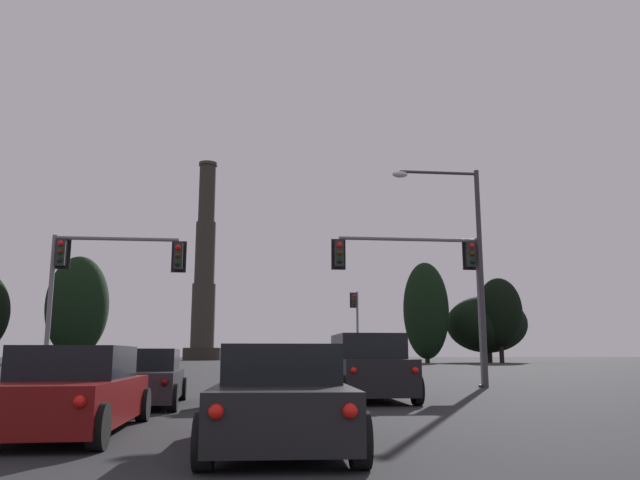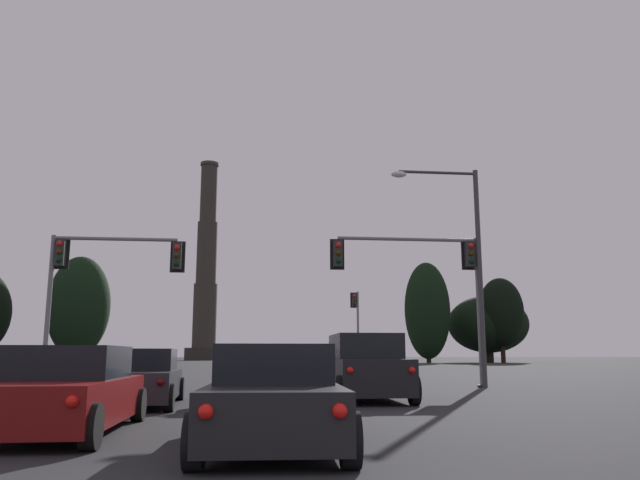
{
  "view_description": "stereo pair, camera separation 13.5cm",
  "coord_description": "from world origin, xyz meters",
  "px_view_note": "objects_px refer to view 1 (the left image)",
  "views": [
    {
      "loc": [
        -0.44,
        -2.86,
        1.28
      ],
      "look_at": [
        3.97,
        36.56,
        8.58
      ],
      "focal_mm": 35.0,
      "sensor_mm": 36.0,
      "label": 1
    },
    {
      "loc": [
        -0.3,
        -2.87,
        1.28
      ],
      "look_at": [
        3.97,
        36.56,
        8.58
      ],
      "focal_mm": 35.0,
      "sensor_mm": 36.0,
      "label": 2
    }
  ],
  "objects_px": {
    "hatchback_center_lane_front": "(266,378)",
    "sedan_left_lane_front": "(143,379)",
    "smokestack": "(204,280)",
    "suv_right_lane_front": "(368,368)",
    "traffic_light_overhead_left": "(97,271)",
    "traffic_light_overhead_right": "(430,271)",
    "traffic_light_far_right": "(356,319)",
    "street_lamp": "(466,250)",
    "sedan_left_lane_second": "(72,392)",
    "sedan_center_lane_second": "(281,398)"
  },
  "relations": [
    {
      "from": "sedan_left_lane_front",
      "to": "traffic_light_overhead_right",
      "type": "height_order",
      "value": "traffic_light_overhead_right"
    },
    {
      "from": "hatchback_center_lane_front",
      "to": "sedan_left_lane_second",
      "type": "height_order",
      "value": "hatchback_center_lane_front"
    },
    {
      "from": "sedan_left_lane_front",
      "to": "traffic_light_overhead_right",
      "type": "relative_size",
      "value": 0.77
    },
    {
      "from": "traffic_light_overhead_right",
      "to": "smokestack",
      "type": "bearing_deg",
      "value": 98.58
    },
    {
      "from": "sedan_left_lane_front",
      "to": "traffic_light_overhead_left",
      "type": "distance_m",
      "value": 9.34
    },
    {
      "from": "sedan_left_lane_second",
      "to": "traffic_light_overhead_right",
      "type": "height_order",
      "value": "traffic_light_overhead_right"
    },
    {
      "from": "suv_right_lane_front",
      "to": "street_lamp",
      "type": "height_order",
      "value": "street_lamp"
    },
    {
      "from": "suv_right_lane_front",
      "to": "smokestack",
      "type": "distance_m",
      "value": 124.51
    },
    {
      "from": "hatchback_center_lane_front",
      "to": "traffic_light_far_right",
      "type": "xyz_separation_m",
      "value": [
        8.08,
        32.92,
        3.47
      ]
    },
    {
      "from": "hatchback_center_lane_front",
      "to": "sedan_left_lane_front",
      "type": "distance_m",
      "value": 3.21
    },
    {
      "from": "sedan_center_lane_second",
      "to": "street_lamp",
      "type": "relative_size",
      "value": 0.54
    },
    {
      "from": "smokestack",
      "to": "traffic_light_overhead_left",
      "type": "bearing_deg",
      "value": -87.8
    },
    {
      "from": "suv_right_lane_front",
      "to": "sedan_center_lane_second",
      "type": "bearing_deg",
      "value": -107.62
    },
    {
      "from": "suv_right_lane_front",
      "to": "traffic_light_overhead_left",
      "type": "bearing_deg",
      "value": 145.5
    },
    {
      "from": "hatchback_center_lane_front",
      "to": "street_lamp",
      "type": "relative_size",
      "value": 0.47
    },
    {
      "from": "hatchback_center_lane_front",
      "to": "sedan_left_lane_front",
      "type": "xyz_separation_m",
      "value": [
        -3.15,
        -0.64,
        0.0
      ]
    },
    {
      "from": "smokestack",
      "to": "sedan_left_lane_front",
      "type": "bearing_deg",
      "value": -86.46
    },
    {
      "from": "sedan_left_lane_second",
      "to": "street_lamp",
      "type": "height_order",
      "value": "street_lamp"
    },
    {
      "from": "street_lamp",
      "to": "sedan_left_lane_front",
      "type": "bearing_deg",
      "value": -146.69
    },
    {
      "from": "sedan_center_lane_second",
      "to": "sedan_left_lane_front",
      "type": "relative_size",
      "value": 1.0
    },
    {
      "from": "sedan_left_lane_front",
      "to": "traffic_light_overhead_right",
      "type": "xyz_separation_m",
      "value": [
        9.88,
        7.67,
        3.95
      ]
    },
    {
      "from": "sedan_center_lane_second",
      "to": "sedan_left_lane_second",
      "type": "xyz_separation_m",
      "value": [
        -3.38,
        1.69,
        0.0
      ]
    },
    {
      "from": "suv_right_lane_front",
      "to": "traffic_light_overhead_left",
      "type": "distance_m",
      "value": 11.92
    },
    {
      "from": "traffic_light_overhead_right",
      "to": "street_lamp",
      "type": "relative_size",
      "value": 0.71
    },
    {
      "from": "sedan_center_lane_second",
      "to": "sedan_left_lane_front",
      "type": "xyz_separation_m",
      "value": [
        -3.15,
        7.4,
        0.0
      ]
    },
    {
      "from": "traffic_light_far_right",
      "to": "traffic_light_overhead_right",
      "type": "distance_m",
      "value": 25.93
    },
    {
      "from": "sedan_left_lane_front",
      "to": "street_lamp",
      "type": "distance_m",
      "value": 14.41
    },
    {
      "from": "sedan_left_lane_second",
      "to": "street_lamp",
      "type": "distance_m",
      "value": 18.19
    },
    {
      "from": "sedan_left_lane_second",
      "to": "smokestack",
      "type": "height_order",
      "value": "smokestack"
    },
    {
      "from": "sedan_left_lane_second",
      "to": "traffic_light_overhead_left",
      "type": "relative_size",
      "value": 0.81
    },
    {
      "from": "sedan_left_lane_second",
      "to": "sedan_left_lane_front",
      "type": "bearing_deg",
      "value": 87.23
    },
    {
      "from": "sedan_left_lane_front",
      "to": "sedan_center_lane_second",
      "type": "bearing_deg",
      "value": -69.63
    },
    {
      "from": "traffic_light_overhead_right",
      "to": "street_lamp",
      "type": "bearing_deg",
      "value": -8.11
    },
    {
      "from": "hatchback_center_lane_front",
      "to": "traffic_light_far_right",
      "type": "height_order",
      "value": "traffic_light_far_right"
    },
    {
      "from": "hatchback_center_lane_front",
      "to": "sedan_left_lane_front",
      "type": "relative_size",
      "value": 0.87
    },
    {
      "from": "suv_right_lane_front",
      "to": "hatchback_center_lane_front",
      "type": "relative_size",
      "value": 1.19
    },
    {
      "from": "suv_right_lane_front",
      "to": "sedan_left_lane_front",
      "type": "distance_m",
      "value": 6.22
    },
    {
      "from": "hatchback_center_lane_front",
      "to": "traffic_light_overhead_right",
      "type": "distance_m",
      "value": 10.51
    },
    {
      "from": "hatchback_center_lane_front",
      "to": "smokestack",
      "type": "bearing_deg",
      "value": 92.98
    },
    {
      "from": "traffic_light_overhead_left",
      "to": "traffic_light_overhead_right",
      "type": "bearing_deg",
      "value": -1.06
    },
    {
      "from": "sedan_center_lane_second",
      "to": "street_lamp",
      "type": "xyz_separation_m",
      "value": [
        8.21,
        14.86,
        4.78
      ]
    },
    {
      "from": "smokestack",
      "to": "suv_right_lane_front",
      "type": "bearing_deg",
      "value": -83.61
    },
    {
      "from": "suv_right_lane_front",
      "to": "traffic_light_overhead_left",
      "type": "height_order",
      "value": "traffic_light_overhead_left"
    },
    {
      "from": "traffic_light_far_right",
      "to": "traffic_light_overhead_right",
      "type": "xyz_separation_m",
      "value": [
        -1.35,
        -25.89,
        0.48
      ]
    },
    {
      "from": "smokestack",
      "to": "sedan_left_lane_second",
      "type": "bearing_deg",
      "value": -86.72
    },
    {
      "from": "traffic_light_overhead_left",
      "to": "smokestack",
      "type": "relative_size",
      "value": 0.13
    },
    {
      "from": "suv_right_lane_front",
      "to": "sedan_center_lane_second",
      "type": "xyz_separation_m",
      "value": [
        -2.92,
        -8.72,
        -0.23
      ]
    },
    {
      "from": "sedan_left_lane_second",
      "to": "suv_right_lane_front",
      "type": "bearing_deg",
      "value": 47.69
    },
    {
      "from": "smokestack",
      "to": "traffic_light_far_right",
      "type": "bearing_deg",
      "value": -78.19
    },
    {
      "from": "hatchback_center_lane_front",
      "to": "street_lamp",
      "type": "distance_m",
      "value": 11.7
    }
  ]
}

